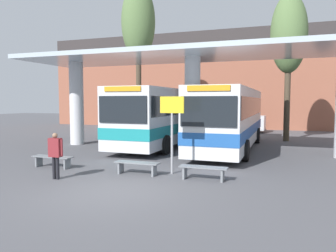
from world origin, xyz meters
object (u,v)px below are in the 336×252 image
waiting_bench_mid_platform (203,170)px  poplar_tree_behind_right (138,24)px  info_sign_platform (172,119)px  pedestrian_waiting (55,151)px  transit_bus_center_bay (231,116)px  parked_car_street (239,120)px  transit_bus_left_bay (164,114)px  waiting_bench_far_platform (53,159)px  waiting_bench_near_pillar (137,165)px  poplar_tree_behind_left (289,35)px

waiting_bench_mid_platform → poplar_tree_behind_right: size_ratio=0.14×
info_sign_platform → pedestrian_waiting: (-3.47, -2.12, -1.05)m
transit_bus_center_bay → parked_car_street: bearing=-85.4°
info_sign_platform → poplar_tree_behind_right: size_ratio=0.25×
info_sign_platform → poplar_tree_behind_right: (-6.78, 11.91, 6.50)m
waiting_bench_mid_platform → transit_bus_left_bay: bearing=118.6°
transit_bus_center_bay → waiting_bench_mid_platform: size_ratio=7.03×
transit_bus_left_bay → parked_car_street: (3.20, 10.05, -0.84)m
transit_bus_left_bay → waiting_bench_mid_platform: size_ratio=6.65×
transit_bus_center_bay → poplar_tree_behind_right: bearing=-32.1°
transit_bus_center_bay → pedestrian_waiting: (-4.52, -9.11, -0.87)m
pedestrian_waiting → parked_car_street: (3.68, 19.49, 0.05)m
waiting_bench_far_platform → transit_bus_center_bay: bearing=51.9°
waiting_bench_near_pillar → waiting_bench_mid_platform: bearing=0.0°
pedestrian_waiting → transit_bus_left_bay: bearing=84.9°
poplar_tree_behind_left → waiting_bench_near_pillar: bearing=-112.5°
transit_bus_left_bay → poplar_tree_behind_right: bearing=-50.2°
poplar_tree_behind_left → poplar_tree_behind_right: 10.90m
pedestrian_waiting → parked_car_street: bearing=77.1°
transit_bus_left_bay → waiting_bench_mid_platform: 9.10m
poplar_tree_behind_right → parked_car_street: poplar_tree_behind_right is taller
transit_bus_center_bay → waiting_bench_near_pillar: 8.00m
transit_bus_left_bay → waiting_bench_far_platform: 8.24m
transit_bus_left_bay → waiting_bench_mid_platform: (4.30, -7.87, -1.52)m
waiting_bench_near_pillar → waiting_bench_mid_platform: size_ratio=1.02×
parked_car_street → poplar_tree_behind_left: bearing=-53.8°
waiting_bench_mid_platform → pedestrian_waiting: bearing=-161.9°
transit_bus_center_bay → poplar_tree_behind_left: (2.95, 4.89, 5.10)m
pedestrian_waiting → transit_bus_center_bay: bearing=61.4°
transit_bus_left_bay → poplar_tree_behind_right: 8.94m
waiting_bench_far_platform → poplar_tree_behind_right: bearing=98.7°
info_sign_platform → pedestrian_waiting: info_sign_platform is taller
transit_bus_center_bay → waiting_bench_far_platform: (-5.92, -7.55, -1.49)m
waiting_bench_far_platform → parked_car_street: (5.08, 17.93, 0.68)m
transit_bus_left_bay → pedestrian_waiting: 9.49m
pedestrian_waiting → poplar_tree_behind_left: size_ratio=0.17×
waiting_bench_far_platform → info_sign_platform: 5.18m
waiting_bench_near_pillar → poplar_tree_behind_right: bearing=114.3°
transit_bus_center_bay → poplar_tree_behind_left: poplar_tree_behind_left is taller
transit_bus_center_bay → waiting_bench_far_platform: bearing=51.9°
transit_bus_center_bay → transit_bus_left_bay: bearing=-4.6°
poplar_tree_behind_left → poplar_tree_behind_right: poplar_tree_behind_right is taller
poplar_tree_behind_left → parked_car_street: size_ratio=2.25×
transit_bus_left_bay → waiting_bench_near_pillar: bearing=103.3°
transit_bus_center_bay → info_sign_platform: transit_bus_center_bay is taller
poplar_tree_behind_left → parked_car_street: (-3.78, 5.49, -5.92)m
transit_bus_left_bay → info_sign_platform: 7.90m
transit_bus_left_bay → parked_car_street: bearing=-107.5°
waiting_bench_near_pillar → poplar_tree_behind_right: 15.94m
waiting_bench_near_pillar → pedestrian_waiting: size_ratio=1.05×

